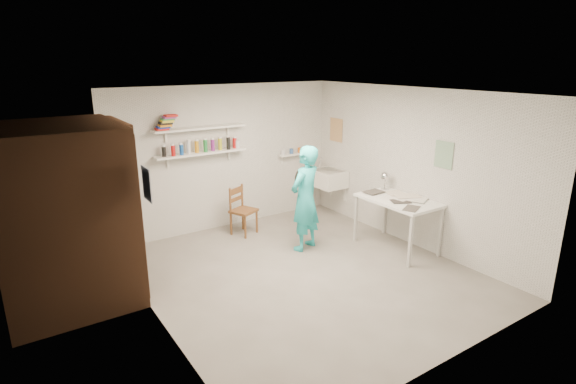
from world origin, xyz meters
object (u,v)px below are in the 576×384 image
belfast_sink (328,178)px  man (305,198)px  wooden_chair (244,211)px  work_table (396,224)px  desk_lamp (385,176)px  wall_clock (301,178)px

belfast_sink → man: bearing=-141.0°
wooden_chair → work_table: (1.63, -1.82, -0.00)m
man → wooden_chair: man is taller
man → desk_lamp: man is taller
desk_lamp → belfast_sink: bearing=93.7°
wall_clock → wooden_chair: (-0.56, 0.83, -0.66)m
belfast_sink → work_table: (-0.11, -1.79, -0.30)m
man → desk_lamp: (1.34, -0.31, 0.22)m
wall_clock → wooden_chair: size_ratio=0.36×
man → work_table: bearing=126.1°
man → work_table: size_ratio=1.34×
man → work_table: man is taller
wooden_chair → wall_clock: bearing=-79.7°
wall_clock → desk_lamp: bearing=-41.6°
wall_clock → work_table: 1.60m
wooden_chair → work_table: size_ratio=0.67×
man → wooden_chair: (-0.49, 1.04, -0.40)m
belfast_sink → desk_lamp: bearing=-86.3°
wall_clock → wooden_chair: wall_clock is taller
work_table → desk_lamp: (0.20, 0.48, 0.62)m
belfast_sink → wall_clock: (-1.18, -0.80, 0.36)m
man → wall_clock: size_ratio=5.56×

